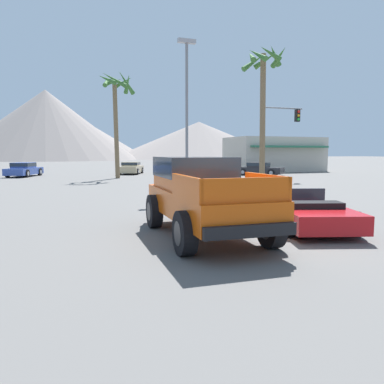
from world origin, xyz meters
The scene contains 13 objects.
ground_plane centered at (0.00, 0.00, 0.00)m, with size 320.00×320.00×0.00m, color #5B5956.
orange_pickup_truck centered at (-0.43, 0.42, 1.13)m, with size 2.45×5.21×1.98m.
red_convertible_car centered at (2.72, 0.30, 0.41)m, with size 2.99×4.65×1.04m.
parked_car_white centered at (8.00, 23.07, 0.56)m, with size 4.46×2.96×1.08m.
parked_car_blue centered at (-6.61, 27.46, 0.63)m, with size 3.09×4.65×1.23m.
parked_car_dark centered at (13.72, 21.87, 0.60)m, with size 4.17×4.29×1.18m.
parked_car_tan centered at (3.03, 28.21, 0.60)m, with size 3.20×4.61×1.18m.
traffic_light_main centered at (11.54, 15.42, 3.89)m, with size 3.32×0.38×5.59m.
street_lamp_post centered at (2.25, 9.26, 4.57)m, with size 0.90×0.24×7.59m.
palm_tree_tall centered at (0.85, 22.39, 6.29)m, with size 3.02×3.02×8.44m.
palm_tree_short centered at (8.74, 12.93, 6.48)m, with size 2.51×2.50×8.77m.
storefront_building centered at (19.35, 28.33, 1.90)m, with size 10.24×6.42×3.78m.
distant_mountain_range centered at (6.81, 122.07, 9.20)m, with size 115.19×81.88×20.28m.
Camera 1 is at (-3.92, -8.51, 2.10)m, focal length 35.00 mm.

